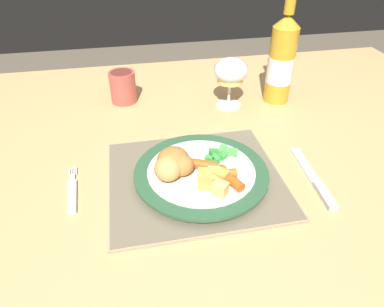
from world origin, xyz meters
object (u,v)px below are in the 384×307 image
object	(u,v)px
dinner_plate	(201,174)
drinking_cup	(123,86)
fork	(73,192)
bottle	(281,60)
wine_glass	(230,73)
table_knife	(316,181)
dining_table	(206,177)

from	to	relation	value
dinner_plate	drinking_cup	size ratio (longest dim) A/B	3.05
dinner_plate	drinking_cup	distance (m)	0.38
fork	bottle	xyz separation A→B (m)	(0.50, 0.28, 0.11)
fork	wine_glass	distance (m)	0.47
table_knife	fork	bearing A→B (deg)	172.59
fork	drinking_cup	world-z (taller)	drinking_cup
drinking_cup	wine_glass	bearing A→B (deg)	-16.16
bottle	drinking_cup	xyz separation A→B (m)	(-0.40, 0.07, -0.07)
dinner_plate	bottle	distance (m)	0.41
table_knife	bottle	bearing A→B (deg)	80.06
wine_glass	dinner_plate	bearing A→B (deg)	-115.51
dining_table	fork	world-z (taller)	fork
dinner_plate	wine_glass	size ratio (longest dim) A/B	1.97
table_knife	wine_glass	world-z (taller)	wine_glass
dining_table	bottle	bearing A→B (deg)	39.56
drinking_cup	dining_table	bearing A→B (deg)	-58.49
wine_glass	bottle	bearing A→B (deg)	2.96
fork	bottle	distance (m)	0.58
fork	wine_glass	size ratio (longest dim) A/B	1.00
table_knife	drinking_cup	size ratio (longest dim) A/B	2.25
fork	wine_glass	xyz separation A→B (m)	(0.37, 0.27, 0.09)
dining_table	dinner_plate	world-z (taller)	dinner_plate
drinking_cup	fork	bearing A→B (deg)	-106.80
table_knife	wine_glass	size ratio (longest dim) A/B	1.45
wine_glass	bottle	world-z (taller)	bottle
fork	wine_glass	world-z (taller)	wine_glass
dining_table	table_knife	bearing A→B (deg)	-39.07
table_knife	bottle	distance (m)	0.36
dining_table	fork	distance (m)	0.29
dinner_plate	table_knife	size ratio (longest dim) A/B	1.35
dinner_plate	bottle	world-z (taller)	bottle
wine_glass	drinking_cup	world-z (taller)	wine_glass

